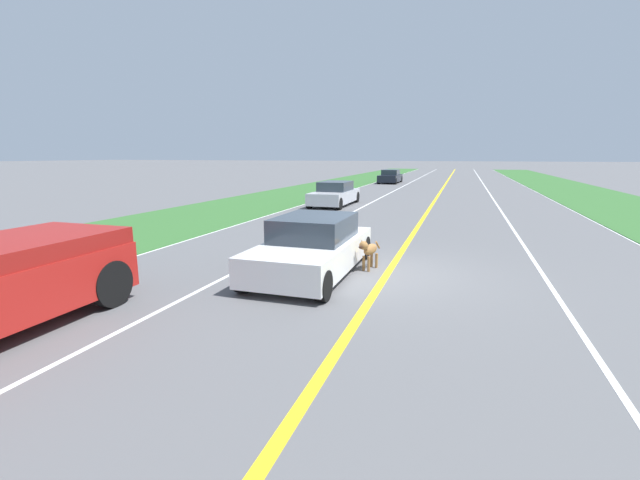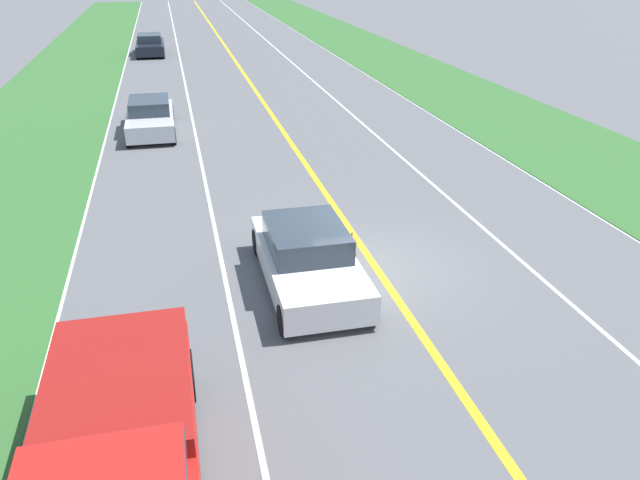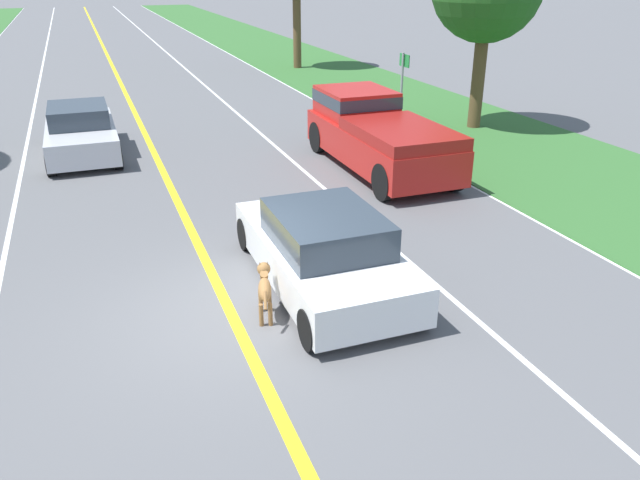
# 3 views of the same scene
# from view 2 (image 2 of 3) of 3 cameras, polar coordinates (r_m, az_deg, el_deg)

# --- Properties ---
(ground_plane) EXTENTS (400.00, 400.00, 0.00)m
(ground_plane) POSITION_cam_2_polar(r_m,az_deg,el_deg) (14.81, 4.98, -2.31)
(ground_plane) COLOR #5B5B5E
(centre_divider_line) EXTENTS (0.18, 160.00, 0.01)m
(centre_divider_line) POSITION_cam_2_polar(r_m,az_deg,el_deg) (14.80, 4.98, -2.29)
(centre_divider_line) COLOR yellow
(centre_divider_line) RESTS_ON ground
(lane_edge_line_right) EXTENTS (0.14, 160.00, 0.01)m
(lane_edge_line_right) POSITION_cam_2_polar(r_m,az_deg,el_deg) (14.44, -22.61, -5.10)
(lane_edge_line_right) COLOR white
(lane_edge_line_right) RESTS_ON ground
(lane_edge_line_left) EXTENTS (0.14, 160.00, 0.01)m
(lane_edge_line_left) POSITION_cam_2_polar(r_m,az_deg,el_deg) (18.11, 26.55, 0.31)
(lane_edge_line_left) COLOR white
(lane_edge_line_left) RESTS_ON ground
(lane_dash_same_dir) EXTENTS (0.10, 160.00, 0.01)m
(lane_dash_same_dir) POSITION_cam_2_polar(r_m,az_deg,el_deg) (14.20, -8.62, -3.79)
(lane_dash_same_dir) COLOR white
(lane_dash_same_dir) RESTS_ON ground
(lane_dash_oncoming) EXTENTS (0.10, 160.00, 0.01)m
(lane_dash_oncoming) POSITION_cam_2_polar(r_m,az_deg,el_deg) (16.16, 16.86, -0.87)
(lane_dash_oncoming) COLOR white
(lane_dash_oncoming) RESTS_ON ground
(ego_car) EXTENTS (1.93, 4.42, 1.35)m
(ego_car) POSITION_cam_2_polar(r_m,az_deg,el_deg) (13.70, -1.14, -1.66)
(ego_car) COLOR white
(ego_car) RESTS_ON ground
(dog) EXTENTS (0.39, 1.07, 0.79)m
(dog) POSITION_cam_2_polar(r_m,az_deg,el_deg) (14.61, 2.97, -0.45)
(dog) COLOR olive
(dog) RESTS_ON ground
(pickup_truck) EXTENTS (2.09, 5.54, 1.84)m
(pickup_truck) POSITION_cam_2_polar(r_m,az_deg,el_deg) (8.60, -18.27, -19.55)
(pickup_truck) COLOR red
(pickup_truck) RESTS_ON ground
(car_trailing_near) EXTENTS (1.84, 4.60, 1.32)m
(car_trailing_near) POSITION_cam_2_polar(r_m,az_deg,el_deg) (26.36, -15.25, 10.79)
(car_trailing_near) COLOR silver
(car_trailing_near) RESTS_ON ground
(car_trailing_mid) EXTENTS (1.86, 4.80, 1.33)m
(car_trailing_mid) POSITION_cam_2_polar(r_m,az_deg,el_deg) (46.59, -15.28, 16.82)
(car_trailing_mid) COLOR black
(car_trailing_mid) RESTS_ON ground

